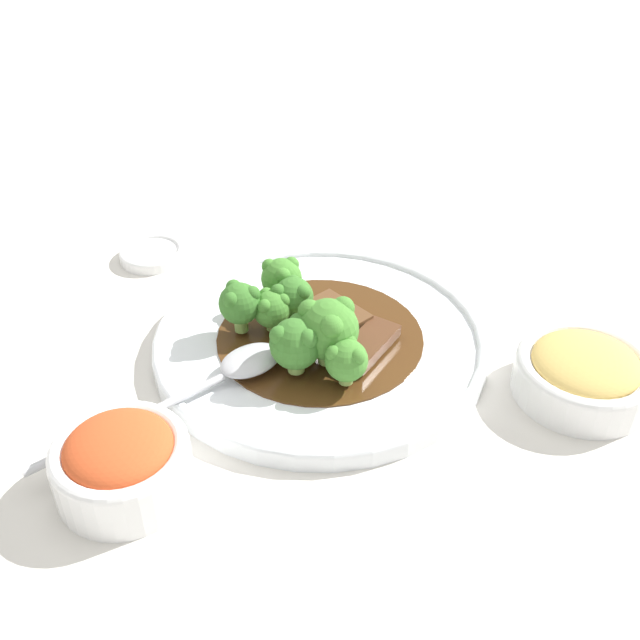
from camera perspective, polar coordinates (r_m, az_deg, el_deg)
name	(u,v)px	position (r m, az deg, el deg)	size (l,w,h in m)	color
ground_plane	(320,349)	(0.70, 0.00, -2.25)	(4.00, 4.00, 0.00)	silver
main_plate	(320,341)	(0.69, 0.00, -1.60)	(0.31, 0.31, 0.02)	white
beef_strip_0	(298,339)	(0.67, -1.67, -1.44)	(0.03, 0.06, 0.01)	brown
beef_strip_1	(343,316)	(0.70, 1.74, 0.33)	(0.06, 0.04, 0.01)	brown
beef_strip_2	(368,345)	(0.67, 3.70, -1.88)	(0.04, 0.07, 0.01)	#56331E
broccoli_floret_0	(291,298)	(0.69, -2.26, 1.70)	(0.04, 0.04, 0.04)	#7FA84C
broccoli_floret_1	(240,303)	(0.68, -6.14, 1.31)	(0.04, 0.04, 0.05)	#7FA84C
broccoli_floret_2	(328,328)	(0.64, 0.61, -0.61)	(0.05, 0.05, 0.06)	#8EB756
broccoli_floret_3	(346,360)	(0.62, 2.03, -3.03)	(0.04, 0.04, 0.04)	#8EB756
broccoli_floret_4	(272,308)	(0.68, -3.68, 0.89)	(0.04, 0.04, 0.04)	#7FA84C
broccoli_floret_5	(281,278)	(0.71, -2.95, 3.24)	(0.04, 0.04, 0.05)	#8EB756
broccoli_floret_6	(295,343)	(0.63, -1.88, -1.74)	(0.04, 0.04, 0.05)	#8EB756
serving_spoon	(227,372)	(0.64, -7.12, -3.99)	(0.06, 0.23, 0.01)	#B7B7BC
side_bowl_kimchi	(117,458)	(0.58, -15.19, -10.13)	(0.10, 0.10, 0.06)	white
side_bowl_appetizer	(584,373)	(0.68, 19.46, -3.82)	(0.12, 0.12, 0.04)	white
sauce_dish	(149,255)	(0.85, -12.88, 4.87)	(0.07, 0.07, 0.01)	white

